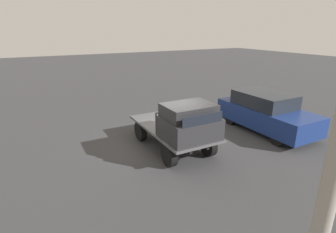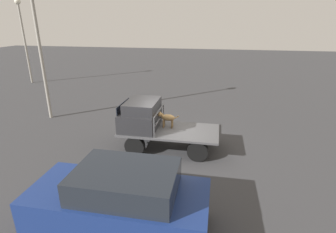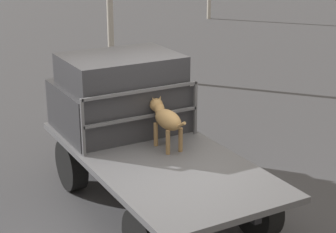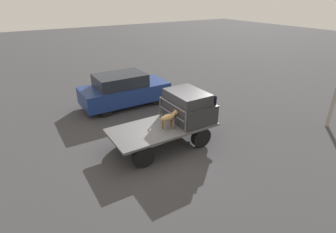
% 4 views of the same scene
% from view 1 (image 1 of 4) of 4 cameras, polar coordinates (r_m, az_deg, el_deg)
% --- Properties ---
extents(ground_plane, '(80.00, 80.00, 0.00)m').
position_cam_1_polar(ground_plane, '(10.06, 0.91, -6.64)').
color(ground_plane, '#38383A').
extents(flatbed_truck, '(3.89, 1.89, 0.83)m').
position_cam_1_polar(flatbed_truck, '(9.82, 0.92, -3.48)').
color(flatbed_truck, black).
rests_on(flatbed_truck, ground).
extents(truck_cab, '(1.41, 1.77, 1.14)m').
position_cam_1_polar(truck_cab, '(8.62, 4.71, -1.27)').
color(truck_cab, '#28282B').
rests_on(truck_cab, flatbed_truck).
extents(truck_headboard, '(0.04, 1.77, 0.79)m').
position_cam_1_polar(truck_headboard, '(9.22, 2.21, 0.04)').
color(truck_headboard, '#4C4C4F').
rests_on(truck_headboard, flatbed_truck).
extents(dog, '(0.91, 0.26, 0.67)m').
position_cam_1_polar(dog, '(9.36, 0.18, -0.38)').
color(dog, brown).
rests_on(dog, flatbed_truck).
extents(parked_sedan, '(4.37, 1.89, 1.67)m').
position_cam_1_polar(parked_sedan, '(12.19, 20.51, 0.91)').
color(parked_sedan, black).
rests_on(parked_sedan, ground).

